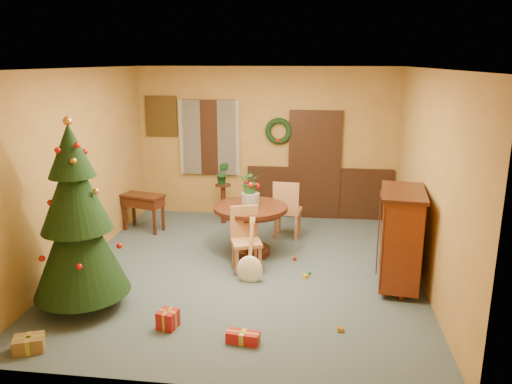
% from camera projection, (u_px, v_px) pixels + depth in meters
% --- Properties ---
extents(room_envelope, '(5.50, 5.50, 5.50)m').
position_uv_depth(room_envelope, '(276.00, 161.00, 9.67)').
color(room_envelope, '#33424A').
rests_on(room_envelope, ground).
extents(dining_table, '(1.16, 1.16, 0.80)m').
position_uv_depth(dining_table, '(251.00, 221.00, 7.86)').
color(dining_table, black).
rests_on(dining_table, floor).
extents(urn, '(0.28, 0.28, 0.21)m').
position_uv_depth(urn, '(251.00, 200.00, 7.77)').
color(urn, slate).
rests_on(urn, dining_table).
extents(centerpiece_plant, '(0.34, 0.29, 0.37)m').
position_uv_depth(centerpiece_plant, '(251.00, 181.00, 7.70)').
color(centerpiece_plant, '#1E4C23').
rests_on(centerpiece_plant, urn).
extents(chair_near, '(0.52, 0.52, 0.95)m').
position_uv_depth(chair_near, '(245.00, 237.00, 7.30)').
color(chair_near, '#8F5B39').
rests_on(chair_near, floor).
extents(chair_far, '(0.49, 0.49, 1.03)m').
position_uv_depth(chair_far, '(287.00, 208.00, 8.56)').
color(chair_far, '#8F5B39').
rests_on(chair_far, floor).
extents(guitar, '(0.41, 0.58, 0.84)m').
position_uv_depth(guitar, '(250.00, 253.00, 6.90)').
color(guitar, white).
rests_on(guitar, floor).
extents(plant_stand, '(0.29, 0.29, 0.75)m').
position_uv_depth(plant_stand, '(223.00, 199.00, 9.41)').
color(plant_stand, black).
rests_on(plant_stand, floor).
extents(stand_plant, '(0.25, 0.21, 0.43)m').
position_uv_depth(stand_plant, '(223.00, 173.00, 9.28)').
color(stand_plant, '#19471E').
rests_on(stand_plant, plant_stand).
extents(christmas_tree, '(1.16, 1.16, 2.39)m').
position_uv_depth(christmas_tree, '(77.00, 221.00, 5.99)').
color(christmas_tree, '#382111').
rests_on(christmas_tree, floor).
extents(writing_desk, '(0.83, 0.57, 0.67)m').
position_uv_depth(writing_desk, '(143.00, 203.00, 8.98)').
color(writing_desk, black).
rests_on(writing_desk, floor).
extents(sideboard, '(0.67, 1.11, 1.36)m').
position_uv_depth(sideboard, '(400.00, 236.00, 6.68)').
color(sideboard, '#561609').
rests_on(sideboard, floor).
extents(gift_a, '(0.37, 0.33, 0.17)m').
position_uv_depth(gift_a, '(29.00, 344.00, 5.31)').
color(gift_a, brown).
rests_on(gift_a, floor).
extents(gift_b, '(0.25, 0.25, 0.21)m').
position_uv_depth(gift_b, '(168.00, 319.00, 5.77)').
color(gift_b, maroon).
rests_on(gift_b, floor).
extents(gift_c, '(0.29, 0.30, 0.14)m').
position_uv_depth(gift_c, '(86.00, 277.00, 6.98)').
color(gift_c, brown).
rests_on(gift_c, floor).
extents(gift_d, '(0.38, 0.20, 0.13)m').
position_uv_depth(gift_d, '(243.00, 337.00, 5.47)').
color(gift_d, maroon).
rests_on(gift_d, floor).
extents(toy_a, '(0.09, 0.08, 0.05)m').
position_uv_depth(toy_a, '(237.00, 273.00, 7.20)').
color(toy_a, '#234298').
rests_on(toy_a, floor).
extents(toy_b, '(0.06, 0.06, 0.06)m').
position_uv_depth(toy_b, '(309.00, 272.00, 7.23)').
color(toy_b, green).
rests_on(toy_b, floor).
extents(toy_c, '(0.09, 0.09, 0.05)m').
position_uv_depth(toy_c, '(306.00, 276.00, 7.10)').
color(toy_c, gold).
rests_on(toy_c, floor).
extents(toy_d, '(0.06, 0.06, 0.06)m').
position_uv_depth(toy_d, '(295.00, 259.00, 7.73)').
color(toy_d, '#B4140C').
rests_on(toy_d, floor).
extents(toy_e, '(0.08, 0.06, 0.05)m').
position_uv_depth(toy_e, '(340.00, 330.00, 5.70)').
color(toy_e, gold).
rests_on(toy_e, floor).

